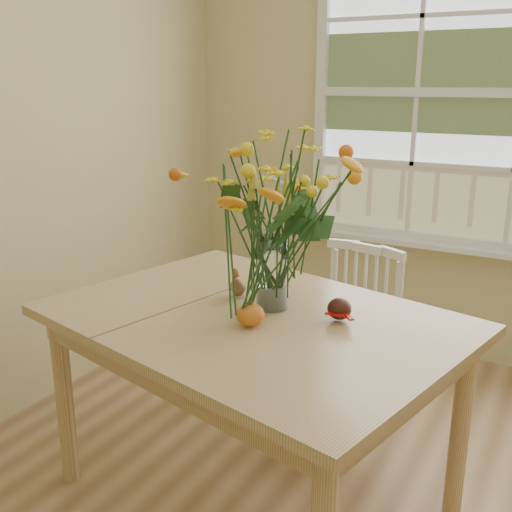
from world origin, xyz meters
The scene contains 6 objects.
dining_table centered at (-0.65, 0.52, 0.69)m, with size 1.66×1.34×0.78m.
windsor_chair centered at (-0.51, 1.25, 0.48)m, with size 0.45×0.44×0.86m.
flower_vase centered at (-0.62, 0.62, 1.19)m, with size 0.57×0.57×0.68m.
pumpkin centered at (-0.61, 0.42, 0.82)m, with size 0.10×0.10×0.08m, color #C45817.
turkey_figurine centered at (-0.80, 0.66, 0.82)m, with size 0.10×0.09×0.10m.
dark_gourd centered at (-0.36, 0.63, 0.82)m, with size 0.13×0.11×0.08m.
Camera 1 is at (0.36, -1.26, 1.61)m, focal length 42.00 mm.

